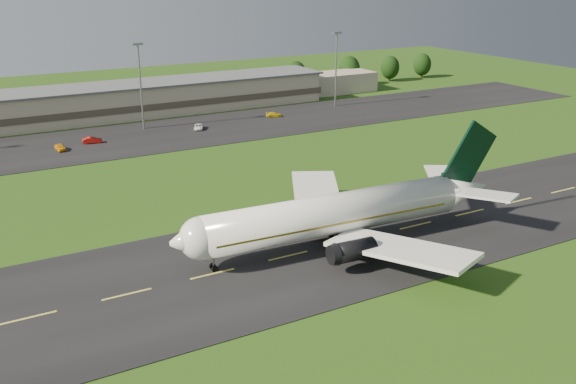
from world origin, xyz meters
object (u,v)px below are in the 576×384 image
airliner (338,214)px  terminal (129,100)px  service_vehicle_b (92,140)px  light_mast_centre (140,76)px  service_vehicle_a (60,147)px  light_mast_east (336,60)px  service_vehicle_c (199,127)px  service_vehicle_d (274,114)px

airliner → terminal: (-1.51, 96.23, -0.67)m
service_vehicle_b → airliner: bearing=-155.0°
light_mast_centre → service_vehicle_b: (-14.04, -7.79, -11.95)m
terminal → service_vehicle_a: 35.19m
light_mast_centre → light_mast_east: size_ratio=1.00×
service_vehicle_c → airliner: bearing=-69.2°
service_vehicle_b → light_mast_centre: bearing=-49.2°
service_vehicle_a → service_vehicle_d: service_vehicle_a is taller
terminal → service_vehicle_c: (9.86, -23.38, -3.27)m
airliner → service_vehicle_a: size_ratio=12.70×
light_mast_east → service_vehicle_a: (-76.40, -10.42, -11.95)m
light_mast_centre → service_vehicle_d: size_ratio=4.95×
airliner → service_vehicle_a: (-24.32, 69.62, -3.87)m
airliner → service_vehicle_a: 73.85m
airliner → terminal: airliner is taller
service_vehicle_b → service_vehicle_d: 47.62m
airliner → service_vehicle_d: bearing=71.4°
terminal → light_mast_centre: bearing=-95.0°
service_vehicle_a → service_vehicle_c: bearing=-0.1°
light_mast_east → service_vehicle_c: (-43.73, -7.20, -12.02)m
service_vehicle_b → service_vehicle_c: service_vehicle_b is taller
airliner → service_vehicle_c: 73.43m
terminal → service_vehicle_d: bearing=-32.2°
service_vehicle_a → service_vehicle_b: (7.36, 2.64, -0.00)m
service_vehicle_a → airliner: bearing=-76.5°
service_vehicle_c → service_vehicle_d: size_ratio=1.08×
airliner → light_mast_centre: (-2.92, 80.05, 8.08)m
light_mast_centre → light_mast_east: same height
airliner → service_vehicle_d: 82.09m
service_vehicle_a → service_vehicle_c: service_vehicle_a is taller
light_mast_centre → service_vehicle_c: 17.98m
light_mast_east → service_vehicle_d: (-21.58, -3.94, -12.04)m
light_mast_centre → service_vehicle_c: bearing=-32.6°
airliner → service_vehicle_c: (8.35, 72.85, -3.94)m
service_vehicle_a → service_vehicle_b: 7.82m
light_mast_east → service_vehicle_b: light_mast_east is taller
service_vehicle_c → light_mast_east: bearing=36.7°
light_mast_centre → service_vehicle_c: size_ratio=4.58×
terminal → light_mast_east: 56.67m
light_mast_centre → service_vehicle_d: bearing=-6.7°
service_vehicle_b → terminal: bearing=-21.0°
terminal → service_vehicle_c: 25.59m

